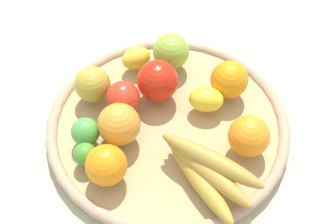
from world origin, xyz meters
TOP-DOWN VIEW (x-y plane):
  - ground_plane at (0.00, 0.00)m, footprint 2.40×2.40m
  - basket at (0.00, 0.00)m, footprint 0.46×0.46m
  - banana_bunch at (0.10, 0.10)m, footprint 0.14×0.19m
  - orange_3 at (-0.10, 0.08)m, footprint 0.10×0.10m
  - lime_0 at (0.14, -0.10)m, footprint 0.05×0.05m
  - lemon_1 at (-0.11, -0.11)m, footprint 0.08×0.07m
  - apple_1 at (-0.00, -0.15)m, footprint 0.08×0.08m
  - lime_1 at (0.10, -0.12)m, footprint 0.07×0.07m
  - apple_2 at (-0.14, -0.05)m, footprint 0.10×0.10m
  - orange_2 at (0.01, 0.15)m, footprint 0.09×0.09m
  - apple_0 at (-0.05, -0.04)m, footprint 0.11×0.11m
  - apple_3 at (0.01, -0.09)m, footprint 0.07×0.07m
  - orange_1 at (0.07, -0.06)m, footprint 0.10×0.10m
  - lemon_0 at (-0.05, 0.06)m, footprint 0.06×0.07m
  - orange_0 at (0.15, -0.05)m, footprint 0.10×0.10m

SIDE VIEW (x-z plane):
  - ground_plane at x=0.00m, z-range 0.00..0.00m
  - basket at x=0.00m, z-range 0.00..0.03m
  - lime_0 at x=0.14m, z-range 0.03..0.07m
  - lemon_1 at x=-0.11m, z-range 0.03..0.08m
  - lemon_0 at x=-0.05m, z-range 0.03..0.08m
  - lime_1 at x=0.10m, z-range 0.03..0.08m
  - banana_bunch at x=0.10m, z-range 0.03..0.09m
  - apple_3 at x=0.01m, z-range 0.03..0.10m
  - apple_1 at x=0.00m, z-range 0.03..0.10m
  - orange_0 at x=0.15m, z-range 0.03..0.10m
  - orange_2 at x=0.01m, z-range 0.03..0.10m
  - orange_3 at x=-0.10m, z-range 0.03..0.10m
  - apple_2 at x=-0.14m, z-range 0.03..0.11m
  - orange_1 at x=0.07m, z-range 0.03..0.11m
  - apple_0 at x=-0.05m, z-range 0.03..0.11m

